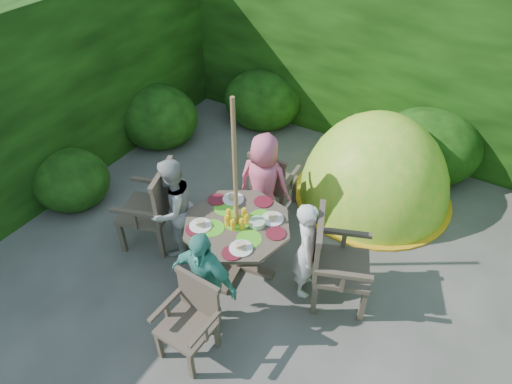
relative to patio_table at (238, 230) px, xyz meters
The scene contains 13 objects.
ground 0.99m from the patio_table, 22.62° to the right, with size 60.00×60.00×0.00m, color #45433E.
hedge_enclosure 1.42m from the patio_table, 54.52° to the left, with size 9.00×9.00×2.50m.
patio_table is the anchor object (origin of this frame).
parasol_pole 0.51m from the patio_table, 158.28° to the right, with size 0.04×0.04×2.20m, color brown.
garden_chair_right 1.08m from the patio_table, ahead, with size 0.75×0.80×1.06m.
garden_chair_left 1.09m from the patio_table, behind, with size 0.73×0.78×1.06m.
garden_chair_back 1.11m from the patio_table, 99.49° to the left, with size 0.57×0.51×0.89m.
garden_chair_front 1.12m from the patio_table, 80.54° to the right, with size 0.53×0.47×0.85m.
child_right 0.80m from the patio_table, ahead, with size 0.44×0.29×1.20m, color silver.
child_left 0.81m from the patio_table, behind, with size 0.62×0.49×1.28m, color #A6A7A1.
child_back 0.80m from the patio_table, 99.21° to the left, with size 0.65×0.42×1.32m, color #DE5B7A.
child_front 0.80m from the patio_table, 81.37° to the right, with size 0.73×0.31×1.25m, color teal.
dome_tent 2.29m from the patio_table, 66.65° to the left, with size 2.45×2.45×2.45m.
Camera 1 is at (1.29, -2.66, 4.07)m, focal length 32.00 mm.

